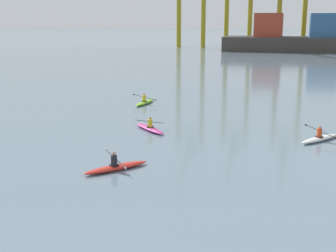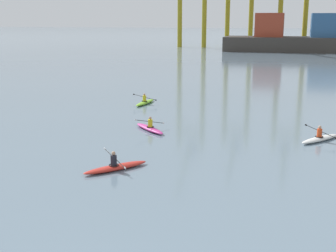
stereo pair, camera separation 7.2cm
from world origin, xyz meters
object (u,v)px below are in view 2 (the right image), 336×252
kayak_lime (145,102)px  kayak_red (115,167)px  kayak_white (320,138)px  kayak_magenta (150,128)px  container_barge (324,39)px

kayak_lime → kayak_red: 17.68m
kayak_white → kayak_red: 12.88m
kayak_lime → kayak_white: 16.54m
kayak_white → kayak_red: size_ratio=1.02×
kayak_magenta → kayak_white: 10.67m
kayak_magenta → kayak_red: size_ratio=0.96×
container_barge → kayak_white: 81.38m
kayak_white → kayak_red: bearing=-139.7°
container_barge → kayak_magenta: container_barge is taller
kayak_lime → kayak_white: (13.97, -8.86, 0.00)m
kayak_lime → kayak_magenta: 9.65m
kayak_white → kayak_red: same height
container_barge → kayak_lime: bearing=-104.3°
container_barge → kayak_white: container_barge is taller
kayak_lime → kayak_magenta: (3.30, -9.06, 0.00)m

